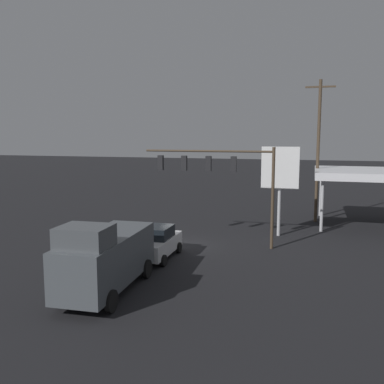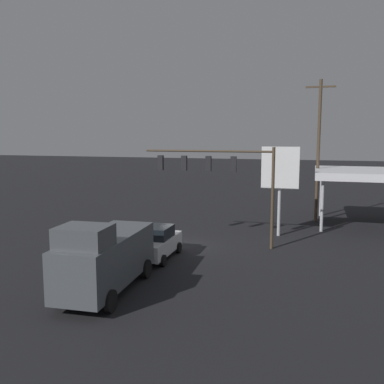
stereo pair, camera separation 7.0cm
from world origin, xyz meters
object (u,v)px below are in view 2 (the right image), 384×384
(utility_pole, at_px, (318,148))
(delivery_truck, at_px, (105,257))
(price_sign, at_px, (280,171))
(sedan_waiting, at_px, (157,242))
(traffic_signal_assembly, at_px, (219,171))

(utility_pole, distance_m, delivery_truck, 22.37)
(price_sign, height_order, sedan_waiting, price_sign)
(price_sign, xyz_separation_m, delivery_truck, (6.85, 13.70, -3.01))
(utility_pole, relative_size, price_sign, 1.82)
(price_sign, distance_m, delivery_truck, 15.61)
(traffic_signal_assembly, relative_size, sedan_waiting, 1.97)
(price_sign, distance_m, sedan_waiting, 10.82)
(utility_pole, xyz_separation_m, sedan_waiting, (9.15, 13.83, -5.23))
(price_sign, bearing_deg, traffic_signal_assembly, 45.45)
(delivery_truck, bearing_deg, traffic_signal_assembly, 160.07)
(traffic_signal_assembly, bearing_deg, sedan_waiting, 54.62)
(utility_pole, relative_size, sedan_waiting, 2.68)
(traffic_signal_assembly, height_order, sedan_waiting, traffic_signal_assembly)
(traffic_signal_assembly, distance_m, price_sign, 5.26)
(price_sign, bearing_deg, utility_pole, -113.29)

